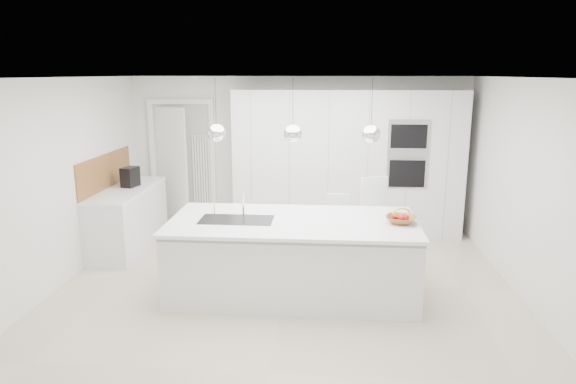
# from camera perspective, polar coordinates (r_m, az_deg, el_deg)

# --- Properties ---
(floor) EXTENTS (5.50, 5.50, 0.00)m
(floor) POSITION_cam_1_polar(r_m,az_deg,el_deg) (6.46, -0.21, -10.16)
(floor) COLOR beige
(floor) RESTS_ON ground
(wall_back) EXTENTS (5.50, 0.00, 5.50)m
(wall_back) POSITION_cam_1_polar(r_m,az_deg,el_deg) (8.53, 1.14, 4.32)
(wall_back) COLOR silver
(wall_back) RESTS_ON ground
(wall_left) EXTENTS (0.00, 5.00, 5.00)m
(wall_left) POSITION_cam_1_polar(r_m,az_deg,el_deg) (6.86, -23.77, 1.05)
(wall_left) COLOR silver
(wall_left) RESTS_ON ground
(ceiling) EXTENTS (5.50, 5.50, 0.00)m
(ceiling) POSITION_cam_1_polar(r_m,az_deg,el_deg) (5.93, -0.23, 12.62)
(ceiling) COLOR white
(ceiling) RESTS_ON wall_back
(tall_cabinets) EXTENTS (3.60, 0.60, 2.30)m
(tall_cabinets) POSITION_cam_1_polar(r_m,az_deg,el_deg) (8.24, 6.59, 3.23)
(tall_cabinets) COLOR silver
(tall_cabinets) RESTS_ON floor
(oven_stack) EXTENTS (0.62, 0.04, 1.05)m
(oven_stack) POSITION_cam_1_polar(r_m,az_deg,el_deg) (7.99, 13.18, 4.11)
(oven_stack) COLOR #A5A5A8
(oven_stack) RESTS_ON tall_cabinets
(doorway_frame) EXTENTS (1.11, 0.08, 2.13)m
(doorway_frame) POSITION_cam_1_polar(r_m,az_deg,el_deg) (8.86, -11.59, 2.92)
(doorway_frame) COLOR white
(doorway_frame) RESTS_ON floor
(hallway_door) EXTENTS (0.76, 0.38, 2.00)m
(hallway_door) POSITION_cam_1_polar(r_m,az_deg,el_deg) (8.89, -13.22, 2.74)
(hallway_door) COLOR white
(hallway_door) RESTS_ON floor
(radiator) EXTENTS (0.32, 0.04, 1.40)m
(radiator) POSITION_cam_1_polar(r_m,az_deg,el_deg) (8.80, -9.55, 1.78)
(radiator) COLOR white
(radiator) RESTS_ON floor
(left_base_cabinets) EXTENTS (0.60, 1.80, 0.86)m
(left_base_cabinets) POSITION_cam_1_polar(r_m,az_deg,el_deg) (7.98, -17.33, -2.92)
(left_base_cabinets) COLOR silver
(left_base_cabinets) RESTS_ON floor
(left_worktop) EXTENTS (0.62, 1.82, 0.04)m
(left_worktop) POSITION_cam_1_polar(r_m,az_deg,el_deg) (7.87, -17.55, 0.23)
(left_worktop) COLOR white
(left_worktop) RESTS_ON left_base_cabinets
(oak_backsplash) EXTENTS (0.02, 1.80, 0.50)m
(oak_backsplash) POSITION_cam_1_polar(r_m,az_deg,el_deg) (7.93, -19.61, 2.17)
(oak_backsplash) COLOR #925A2A
(oak_backsplash) RESTS_ON wall_left
(island_base) EXTENTS (2.80, 1.20, 0.86)m
(island_base) POSITION_cam_1_polar(r_m,az_deg,el_deg) (6.01, 0.51, -7.55)
(island_base) COLOR silver
(island_base) RESTS_ON floor
(island_worktop) EXTENTS (2.84, 1.40, 0.04)m
(island_worktop) POSITION_cam_1_polar(r_m,az_deg,el_deg) (5.92, 0.56, -3.30)
(island_worktop) COLOR white
(island_worktop) RESTS_ON island_base
(island_sink) EXTENTS (0.84, 0.44, 0.18)m
(island_sink) POSITION_cam_1_polar(r_m,az_deg,el_deg) (5.96, -5.73, -3.83)
(island_sink) COLOR #3F3F42
(island_sink) RESTS_ON island_worktop
(island_tap) EXTENTS (0.02, 0.02, 0.30)m
(island_tap) POSITION_cam_1_polar(r_m,az_deg,el_deg) (6.08, -4.99, -1.23)
(island_tap) COLOR white
(island_tap) RESTS_ON island_worktop
(pendant_left) EXTENTS (0.20, 0.20, 0.20)m
(pendant_left) POSITION_cam_1_polar(r_m,az_deg,el_deg) (5.78, -7.94, 6.52)
(pendant_left) COLOR white
(pendant_left) RESTS_ON ceiling
(pendant_mid) EXTENTS (0.20, 0.20, 0.20)m
(pendant_mid) POSITION_cam_1_polar(r_m,az_deg,el_deg) (5.66, 0.55, 6.51)
(pendant_mid) COLOR white
(pendant_mid) RESTS_ON ceiling
(pendant_right) EXTENTS (0.20, 0.20, 0.20)m
(pendant_right) POSITION_cam_1_polar(r_m,az_deg,el_deg) (5.67, 9.20, 6.35)
(pendant_right) COLOR white
(pendant_right) RESTS_ON ceiling
(fruit_bowl) EXTENTS (0.40, 0.40, 0.08)m
(fruit_bowl) POSITION_cam_1_polar(r_m,az_deg,el_deg) (5.91, 12.43, -3.02)
(fruit_bowl) COLOR #925A2A
(fruit_bowl) RESTS_ON island_worktop
(espresso_machine) EXTENTS (0.23, 0.30, 0.29)m
(espresso_machine) POSITION_cam_1_polar(r_m,az_deg,el_deg) (7.96, -17.13, 1.61)
(espresso_machine) COLOR black
(espresso_machine) RESTS_ON left_worktop
(bar_stool_left) EXTENTS (0.33, 0.45, 0.97)m
(bar_stool_left) POSITION_cam_1_polar(r_m,az_deg,el_deg) (6.87, 5.55, -4.45)
(bar_stool_left) COLOR white
(bar_stool_left) RESTS_ON floor
(bar_stool_right) EXTENTS (0.57, 0.66, 1.19)m
(bar_stool_right) POSITION_cam_1_polar(r_m,az_deg,el_deg) (6.91, 9.51, -3.52)
(bar_stool_right) COLOR white
(bar_stool_right) RESTS_ON floor
(apple_a) EXTENTS (0.09, 0.09, 0.09)m
(apple_a) POSITION_cam_1_polar(r_m,az_deg,el_deg) (5.85, 12.56, -2.83)
(apple_a) COLOR red
(apple_a) RESTS_ON fruit_bowl
(apple_b) EXTENTS (0.09, 0.09, 0.09)m
(apple_b) POSITION_cam_1_polar(r_m,az_deg,el_deg) (5.86, 12.92, -2.85)
(apple_b) COLOR red
(apple_b) RESTS_ON fruit_bowl
(apple_c) EXTENTS (0.08, 0.08, 0.08)m
(apple_c) POSITION_cam_1_polar(r_m,az_deg,el_deg) (5.90, 11.79, -2.72)
(apple_c) COLOR red
(apple_c) RESTS_ON fruit_bowl
(banana_bunch) EXTENTS (0.25, 0.18, 0.22)m
(banana_bunch) POSITION_cam_1_polar(r_m,az_deg,el_deg) (5.88, 12.51, -2.27)
(banana_bunch) COLOR gold
(banana_bunch) RESTS_ON fruit_bowl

